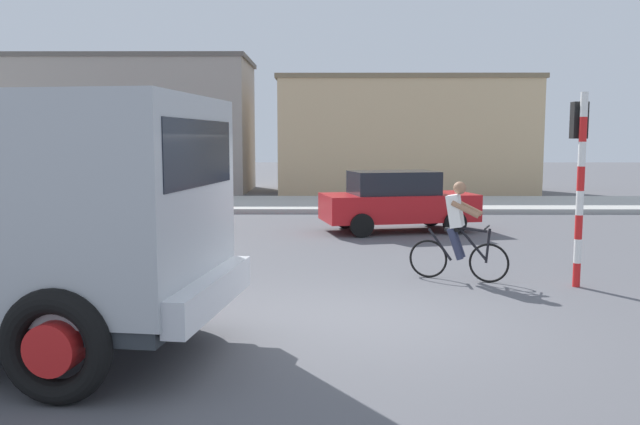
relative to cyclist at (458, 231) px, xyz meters
The scene contains 8 objects.
ground_plane 3.30m from the cyclist, 123.67° to the right, with size 120.00×120.00×0.00m, color #56565B.
sidewalk_far 12.66m from the cyclist, 98.03° to the left, with size 80.00×5.00×0.16m, color #ADADA8.
cyclist is the anchor object (origin of this frame).
traffic_light_pole 2.27m from the cyclist, 12.74° to the right, with size 0.24×0.43×3.20m.
car_red_near 6.03m from the cyclist, 93.60° to the left, with size 4.27×2.50×1.60m.
car_white_mid 10.30m from the cyclist, 140.93° to the left, with size 4.30×2.67×1.60m.
building_corner_left 22.78m from the cyclist, 120.27° to the left, with size 11.42×5.36×6.14m.
building_mid_block 19.16m from the cyclist, 85.91° to the left, with size 11.50×5.12×5.20m.
Camera 1 is at (-0.56, -8.49, 2.44)m, focal length 36.52 mm.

